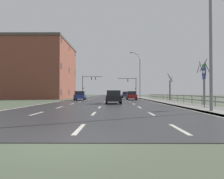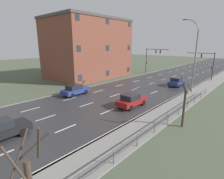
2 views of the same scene
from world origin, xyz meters
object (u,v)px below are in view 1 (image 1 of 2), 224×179
object	(u,v)px
car_near_right	(132,95)
highway_sign	(204,80)
traffic_signal_right	(132,84)
car_far_right	(113,97)
traffic_signal_left	(88,82)
brick_building	(43,71)
street_lamp_midground	(139,76)
car_far_left	(80,96)
street_lamp_foreground	(208,35)
car_near_left	(126,95)

from	to	relation	value
car_near_right	highway_sign	bearing A→B (deg)	-77.66
traffic_signal_right	car_far_right	xyz separation A→B (m)	(-5.64, -36.38, -3.04)
car_far_right	car_near_right	bearing A→B (deg)	74.50
traffic_signal_left	brick_building	xyz separation A→B (m)	(-8.67, -13.66, 2.01)
street_lamp_midground	car_far_left	xyz separation A→B (m)	(-12.00, -13.61, -4.59)
traffic_signal_right	street_lamp_midground	bearing A→B (deg)	-87.02
traffic_signal_left	car_far_left	bearing A→B (deg)	-85.81
traffic_signal_right	car_near_right	size ratio (longest dim) A/B	1.39
street_lamp_foreground	car_near_left	bearing A→B (deg)	94.65
street_lamp_foreground	highway_sign	world-z (taller)	street_lamp_foreground
traffic_signal_left	car_near_left	xyz separation A→B (m)	(10.75, -9.73, -3.59)
car_far_left	car_near_left	world-z (taller)	same
car_far_right	brick_building	bearing A→B (deg)	123.76
car_near_right	traffic_signal_left	bearing A→B (deg)	116.39
car_near_left	car_near_right	bearing A→B (deg)	-90.68
highway_sign	car_near_left	size ratio (longest dim) A/B	0.87
traffic_signal_right	brick_building	xyz separation A→B (m)	(-21.95, -13.08, 2.56)
car_far_left	street_lamp_foreground	bearing A→B (deg)	-65.03
highway_sign	street_lamp_foreground	bearing A→B (deg)	-108.70
traffic_signal_right	car_near_left	xyz separation A→B (m)	(-2.54, -9.15, -3.04)
street_lamp_midground	traffic_signal_left	size ratio (longest dim) A/B	1.74
car_near_right	car_far_left	xyz separation A→B (m)	(-9.07, -1.47, 0.00)
car_far_left	car_near_left	bearing A→B (deg)	57.42
car_near_right	car_near_left	xyz separation A→B (m)	(-0.19, 14.27, 0.00)
street_lamp_foreground	car_far_right	bearing A→B (deg)	119.57
street_lamp_foreground	highway_sign	distance (m)	4.07
traffic_signal_left	car_far_left	xyz separation A→B (m)	(1.87, -25.48, -3.59)
street_lamp_midground	traffic_signal_left	distance (m)	18.28
car_near_right	car_near_left	bearing A→B (deg)	92.66
highway_sign	car_far_right	size ratio (longest dim) A/B	0.87
street_lamp_foreground	car_far_right	size ratio (longest dim) A/B	2.50
traffic_signal_left	street_lamp_foreground	bearing A→B (deg)	-73.87
street_lamp_midground	car_far_left	size ratio (longest dim) A/B	2.63
car_far_left	car_near_left	xyz separation A→B (m)	(8.88, 15.75, 0.00)
car_near_right	car_near_left	world-z (taller)	same
car_near_right	car_far_right	world-z (taller)	same
car_near_left	street_lamp_foreground	bearing A→B (deg)	-86.78
brick_building	car_near_left	bearing A→B (deg)	11.44
street_lamp_foreground	traffic_signal_right	size ratio (longest dim) A/B	1.80
street_lamp_foreground	street_lamp_midground	distance (m)	36.04
car_near_left	traffic_signal_left	bearing A→B (deg)	136.40
highway_sign	street_lamp_midground	bearing A→B (deg)	91.63
car_near_left	brick_building	world-z (taller)	brick_building
street_lamp_midground	car_far_left	bearing A→B (deg)	-131.40
street_lamp_foreground	car_far_right	distance (m)	13.29
traffic_signal_left	car_far_left	size ratio (longest dim) A/B	1.51
car_near_right	car_far_left	world-z (taller)	same
highway_sign	car_near_right	distance (m)	21.47
street_lamp_foreground	highway_sign	bearing A→B (deg)	71.30
traffic_signal_left	car_near_left	bearing A→B (deg)	-42.17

